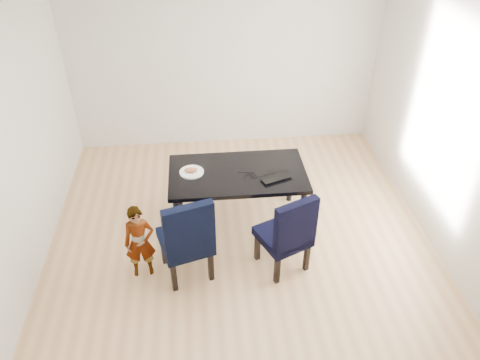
{
  "coord_description": "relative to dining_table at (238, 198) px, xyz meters",
  "views": [
    {
      "loc": [
        -0.41,
        -3.97,
        3.84
      ],
      "look_at": [
        0.0,
        0.2,
        0.85
      ],
      "focal_mm": 35.0,
      "sensor_mm": 36.0,
      "label": 1
    }
  ],
  "objects": [
    {
      "name": "floor",
      "position": [
        0.0,
        -0.5,
        -0.38
      ],
      "size": [
        4.5,
        5.0,
        0.01
      ],
      "primitive_type": "cube",
      "color": "tan",
      "rests_on": "ground"
    },
    {
      "name": "ceiling",
      "position": [
        0.0,
        -0.5,
        2.33
      ],
      "size": [
        4.5,
        5.0,
        0.01
      ],
      "primitive_type": "cube",
      "color": "white",
      "rests_on": "wall_back"
    },
    {
      "name": "wall_back",
      "position": [
        0.0,
        2.0,
        0.98
      ],
      "size": [
        4.5,
        0.01,
        2.7
      ],
      "primitive_type": "cube",
      "color": "silver",
      "rests_on": "ground"
    },
    {
      "name": "wall_left",
      "position": [
        -2.25,
        -0.5,
        0.98
      ],
      "size": [
        0.01,
        5.0,
        2.7
      ],
      "primitive_type": "cube",
      "color": "white",
      "rests_on": "ground"
    },
    {
      "name": "wall_right",
      "position": [
        2.25,
        -0.5,
        0.98
      ],
      "size": [
        0.01,
        5.0,
        2.7
      ],
      "primitive_type": "cube",
      "color": "silver",
      "rests_on": "ground"
    },
    {
      "name": "dining_table",
      "position": [
        0.0,
        0.0,
        0.0
      ],
      "size": [
        1.6,
        0.9,
        0.75
      ],
      "primitive_type": "cube",
      "color": "black",
      "rests_on": "floor"
    },
    {
      "name": "chair_left",
      "position": [
        -0.63,
        -0.78,
        0.16
      ],
      "size": [
        0.64,
        0.66,
        1.07
      ],
      "primitive_type": "cube",
      "rotation": [
        0.0,
        0.0,
        0.28
      ],
      "color": "black",
      "rests_on": "floor"
    },
    {
      "name": "chair_right",
      "position": [
        0.42,
        -0.78,
        0.13
      ],
      "size": [
        0.65,
        0.66,
        1.01
      ],
      "primitive_type": "cube",
      "rotation": [
        0.0,
        0.0,
        0.42
      ],
      "color": "black",
      "rests_on": "floor"
    },
    {
      "name": "child",
      "position": [
        -1.11,
        -0.76,
        0.07
      ],
      "size": [
        0.35,
        0.25,
        0.89
      ],
      "primitive_type": "imported",
      "rotation": [
        0.0,
        0.0,
        0.12
      ],
      "color": "red",
      "rests_on": "floor"
    },
    {
      "name": "plate",
      "position": [
        -0.53,
        0.04,
        0.38
      ],
      "size": [
        0.37,
        0.37,
        0.02
      ],
      "primitive_type": "cylinder",
      "rotation": [
        0.0,
        0.0,
        -0.41
      ],
      "color": "white",
      "rests_on": "dining_table"
    },
    {
      "name": "sandwich",
      "position": [
        -0.54,
        0.03,
        0.42
      ],
      "size": [
        0.17,
        0.11,
        0.06
      ],
      "primitive_type": "ellipsoid",
      "rotation": [
        0.0,
        0.0,
        -0.31
      ],
      "color": "#A9653C",
      "rests_on": "plate"
    },
    {
      "name": "laptop",
      "position": [
        0.41,
        -0.13,
        0.39
      ],
      "size": [
        0.42,
        0.34,
        0.03
      ],
      "primitive_type": "imported",
      "rotation": [
        0.0,
        0.0,
        3.5
      ],
      "color": "black",
      "rests_on": "dining_table"
    },
    {
      "name": "cable_tangle",
      "position": [
        0.14,
        -0.11,
        0.38
      ],
      "size": [
        0.16,
        0.16,
        0.01
      ],
      "primitive_type": "torus",
      "rotation": [
        0.0,
        0.0,
        0.04
      ],
      "color": "black",
      "rests_on": "dining_table"
    }
  ]
}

